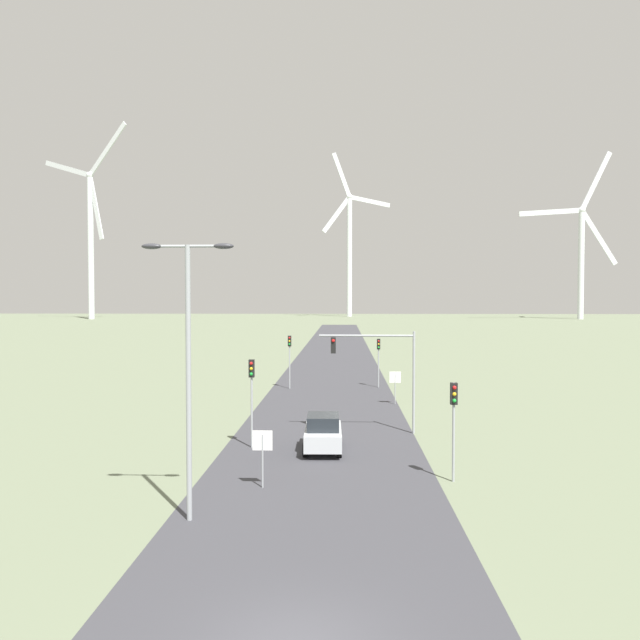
{
  "coord_description": "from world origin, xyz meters",
  "views": [
    {
      "loc": [
        1.02,
        -13.34,
        7.58
      ],
      "look_at": [
        0.0,
        14.57,
        6.63
      ],
      "focal_mm": 35.0,
      "sensor_mm": 36.0,
      "label": 1
    }
  ],
  "objects_px": {
    "stop_sign_far": "(395,381)",
    "traffic_light_post_near_right": "(454,409)",
    "car_approaching": "(323,433)",
    "stop_sign_near": "(263,448)",
    "traffic_light_mast_overhead": "(379,359)",
    "streetlamp": "(188,346)",
    "traffic_light_post_mid_left": "(290,350)",
    "wind_turbine_far_left": "(91,230)",
    "wind_turbine_left": "(349,244)",
    "traffic_light_post_near_left": "(252,384)",
    "traffic_light_post_mid_right": "(379,352)",
    "wind_turbine_center": "(581,249)"
  },
  "relations": [
    {
      "from": "traffic_light_post_near_right",
      "to": "traffic_light_post_mid_right",
      "type": "height_order",
      "value": "traffic_light_post_mid_right"
    },
    {
      "from": "traffic_light_post_mid_left",
      "to": "wind_turbine_left",
      "type": "distance_m",
      "value": 216.08
    },
    {
      "from": "traffic_light_post_mid_right",
      "to": "wind_turbine_left",
      "type": "distance_m",
      "value": 214.98
    },
    {
      "from": "stop_sign_near",
      "to": "traffic_light_post_mid_right",
      "type": "distance_m",
      "value": 29.26
    },
    {
      "from": "traffic_light_post_mid_right",
      "to": "traffic_light_post_near_right",
      "type": "bearing_deg",
      "value": -86.81
    },
    {
      "from": "traffic_light_mast_overhead",
      "to": "car_approaching",
      "type": "xyz_separation_m",
      "value": [
        -3.03,
        -4.23,
        -3.27
      ]
    },
    {
      "from": "traffic_light_post_near_right",
      "to": "wind_turbine_far_left",
      "type": "relative_size",
      "value": 0.06
    },
    {
      "from": "traffic_light_post_near_right",
      "to": "wind_turbine_far_left",
      "type": "bearing_deg",
      "value": 115.81
    },
    {
      "from": "streetlamp",
      "to": "stop_sign_far",
      "type": "distance_m",
      "value": 25.81
    },
    {
      "from": "streetlamp",
      "to": "traffic_light_post_mid_left",
      "type": "bearing_deg",
      "value": 88.6
    },
    {
      "from": "traffic_light_post_mid_left",
      "to": "wind_turbine_far_left",
      "type": "bearing_deg",
      "value": 116.78
    },
    {
      "from": "stop_sign_near",
      "to": "traffic_light_post_mid_left",
      "type": "distance_m",
      "value": 27.61
    },
    {
      "from": "stop_sign_far",
      "to": "traffic_light_post_mid_left",
      "type": "xyz_separation_m",
      "value": [
        -8.24,
        7.48,
        1.62
      ]
    },
    {
      "from": "stop_sign_far",
      "to": "wind_turbine_left",
      "type": "xyz_separation_m",
      "value": [
        -0.99,
        221.65,
        29.27
      ]
    },
    {
      "from": "stop_sign_near",
      "to": "traffic_light_post_near_right",
      "type": "xyz_separation_m",
      "value": [
        7.8,
        1.1,
        1.4
      ]
    },
    {
      "from": "stop_sign_near",
      "to": "wind_turbine_left",
      "type": "bearing_deg",
      "value": 88.58
    },
    {
      "from": "traffic_light_post_mid_right",
      "to": "streetlamp",
      "type": "bearing_deg",
      "value": -104.42
    },
    {
      "from": "stop_sign_far",
      "to": "traffic_light_post_near_left",
      "type": "relative_size",
      "value": 0.52
    },
    {
      "from": "stop_sign_near",
      "to": "traffic_light_post_mid_left",
      "type": "xyz_separation_m",
      "value": [
        -1.27,
        27.53,
        1.65
      ]
    },
    {
      "from": "car_approaching",
      "to": "wind_turbine_center",
      "type": "xyz_separation_m",
      "value": [
        89.09,
        203.53,
        25.08
      ]
    },
    {
      "from": "traffic_light_post_near_left",
      "to": "wind_turbine_far_left",
      "type": "relative_size",
      "value": 0.06
    },
    {
      "from": "stop_sign_far",
      "to": "traffic_light_post_near_left",
      "type": "bearing_deg",
      "value": -122.1
    },
    {
      "from": "wind_turbine_center",
      "to": "streetlamp",
      "type": "bearing_deg",
      "value": -113.63
    },
    {
      "from": "stop_sign_near",
      "to": "traffic_light_post_near_left",
      "type": "distance_m",
      "value": 7.03
    },
    {
      "from": "traffic_light_post_near_right",
      "to": "stop_sign_far",
      "type": "bearing_deg",
      "value": 92.49
    },
    {
      "from": "streetlamp",
      "to": "car_approaching",
      "type": "relative_size",
      "value": 2.28
    },
    {
      "from": "car_approaching",
      "to": "wind_turbine_left",
      "type": "bearing_deg",
      "value": 89.09
    },
    {
      "from": "traffic_light_post_mid_left",
      "to": "car_approaching",
      "type": "distance_m",
      "value": 21.81
    },
    {
      "from": "stop_sign_far",
      "to": "traffic_light_post_near_right",
      "type": "height_order",
      "value": "traffic_light_post_near_right"
    },
    {
      "from": "stop_sign_far",
      "to": "car_approaching",
      "type": "bearing_deg",
      "value": -108.78
    },
    {
      "from": "traffic_light_post_near_left",
      "to": "traffic_light_post_mid_right",
      "type": "bearing_deg",
      "value": 70.64
    },
    {
      "from": "traffic_light_mast_overhead",
      "to": "wind_turbine_far_left",
      "type": "bearing_deg",
      "value": 116.27
    },
    {
      "from": "stop_sign_far",
      "to": "car_approaching",
      "type": "distance_m",
      "value": 14.73
    },
    {
      "from": "traffic_light_post_mid_right",
      "to": "wind_turbine_far_left",
      "type": "height_order",
      "value": "wind_turbine_far_left"
    },
    {
      "from": "traffic_light_post_near_left",
      "to": "wind_turbine_far_left",
      "type": "distance_m",
      "value": 219.02
    },
    {
      "from": "car_approaching",
      "to": "wind_turbine_left",
      "type": "height_order",
      "value": "wind_turbine_left"
    },
    {
      "from": "streetlamp",
      "to": "traffic_light_post_near_right",
      "type": "distance_m",
      "value": 11.35
    },
    {
      "from": "streetlamp",
      "to": "car_approaching",
      "type": "height_order",
      "value": "streetlamp"
    },
    {
      "from": "stop_sign_near",
      "to": "wind_turbine_center",
      "type": "distance_m",
      "value": 229.98
    },
    {
      "from": "traffic_light_post_mid_left",
      "to": "wind_turbine_center",
      "type": "xyz_separation_m",
      "value": [
        92.59,
        182.12,
        22.73
      ]
    },
    {
      "from": "traffic_light_post_mid_right",
      "to": "traffic_light_mast_overhead",
      "type": "distance_m",
      "value": 18.25
    },
    {
      "from": "stop_sign_far",
      "to": "traffic_light_mast_overhead",
      "type": "relative_size",
      "value": 0.41
    },
    {
      "from": "traffic_light_post_mid_left",
      "to": "wind_turbine_left",
      "type": "height_order",
      "value": "wind_turbine_left"
    },
    {
      "from": "traffic_light_post_mid_right",
      "to": "traffic_light_mast_overhead",
      "type": "relative_size",
      "value": 0.72
    },
    {
      "from": "traffic_light_post_near_left",
      "to": "traffic_light_post_mid_left",
      "type": "relative_size",
      "value": 1.0
    },
    {
      "from": "car_approaching",
      "to": "wind_turbine_far_left",
      "type": "distance_m",
      "value": 221.36
    },
    {
      "from": "streetlamp",
      "to": "traffic_light_post_mid_right",
      "type": "bearing_deg",
      "value": 75.58
    },
    {
      "from": "traffic_light_mast_overhead",
      "to": "stop_sign_far",
      "type": "bearing_deg",
      "value": 80.04
    },
    {
      "from": "stop_sign_near",
      "to": "car_approaching",
      "type": "xyz_separation_m",
      "value": [
        2.24,
        6.13,
        -0.7
      ]
    },
    {
      "from": "stop_sign_near",
      "to": "wind_turbine_left",
      "type": "xyz_separation_m",
      "value": [
        5.99,
        241.71,
        29.3
      ]
    }
  ]
}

